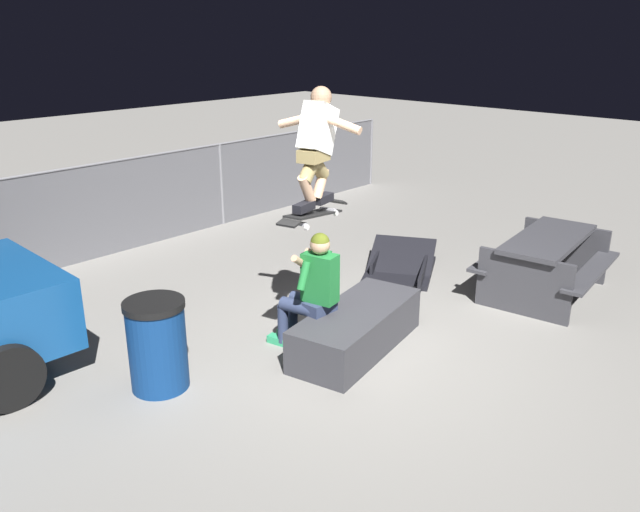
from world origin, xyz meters
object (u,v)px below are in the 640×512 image
object	(u,v)px
kicker_ramp	(400,267)
skateboard	(314,214)
trash_bin	(157,344)
ledge_box_main	(356,329)
person_sitting_on_ledge	(311,286)
picnic_table_back	(546,256)
skater_airborne	(317,142)

from	to	relation	value
kicker_ramp	skateboard	bearing A→B (deg)	-164.91
skateboard	kicker_ramp	size ratio (longest dim) A/B	0.71
trash_bin	skateboard	bearing A→B (deg)	-19.25
ledge_box_main	trash_bin	distance (m)	2.02
ledge_box_main	person_sitting_on_ledge	bearing A→B (deg)	133.75
kicker_ramp	person_sitting_on_ledge	bearing A→B (deg)	-165.34
person_sitting_on_ledge	ledge_box_main	bearing A→B (deg)	-46.25
person_sitting_on_ledge	trash_bin	bearing A→B (deg)	160.80
picnic_table_back	skateboard	bearing A→B (deg)	159.88
kicker_ramp	trash_bin	size ratio (longest dim) A/B	1.70
ledge_box_main	picnic_table_back	bearing A→B (deg)	-16.00
person_sitting_on_ledge	kicker_ramp	world-z (taller)	person_sitting_on_ledge
skateboard	kicker_ramp	distance (m)	2.83
ledge_box_main	skater_airborne	bearing A→B (deg)	125.18
skateboard	skater_airborne	bearing A→B (deg)	12.46
trash_bin	picnic_table_back	bearing A→B (deg)	-19.83
skater_airborne	kicker_ramp	distance (m)	3.18
skateboard	skater_airborne	distance (m)	0.69
skater_airborne	kicker_ramp	xyz separation A→B (m)	(2.33, 0.63, -2.07)
skateboard	skater_airborne	world-z (taller)	skater_airborne
person_sitting_on_ledge	skater_airborne	world-z (taller)	skater_airborne
kicker_ramp	ledge_box_main	bearing A→B (deg)	-155.24
skateboard	person_sitting_on_ledge	bearing A→B (deg)	158.24
picnic_table_back	trash_bin	world-z (taller)	trash_bin
skater_airborne	kicker_ramp	world-z (taller)	skater_airborne
skater_airborne	picnic_table_back	xyz separation A→B (m)	(2.95, -1.11, -1.64)
ledge_box_main	kicker_ramp	bearing A→B (deg)	24.76
kicker_ramp	picnic_table_back	distance (m)	1.90
kicker_ramp	skater_airborne	bearing A→B (deg)	-164.85
person_sitting_on_ledge	picnic_table_back	distance (m)	3.24
skateboard	kicker_ramp	xyz separation A→B (m)	(2.39, 0.64, -1.38)
person_sitting_on_ledge	trash_bin	world-z (taller)	person_sitting_on_ledge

